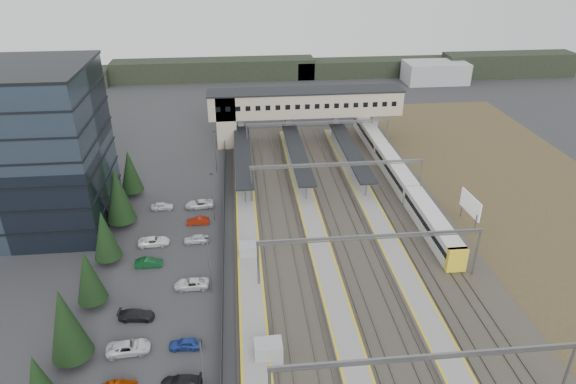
{
  "coord_description": "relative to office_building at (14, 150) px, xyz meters",
  "views": [
    {
      "loc": [
        -3.73,
        -60.19,
        40.59
      ],
      "look_at": [
        3.62,
        10.67,
        4.0
      ],
      "focal_mm": 32.0,
      "sensor_mm": 36.0,
      "label": 1
    }
  ],
  "objects": [
    {
      "name": "conifer_row",
      "position": [
        14.0,
        -15.86,
        -7.36
      ],
      "size": [
        4.42,
        49.82,
        9.5
      ],
      "color": "black",
      "rests_on": "ground"
    },
    {
      "name": "canopies",
      "position": [
        43.0,
        15.0,
        -8.27
      ],
      "size": [
        23.1,
        30.0,
        3.28
      ],
      "color": "black",
      "rests_on": "ground"
    },
    {
      "name": "ground",
      "position": [
        36.0,
        -12.0,
        -12.19
      ],
      "size": [
        220.0,
        220.0,
        0.0
      ],
      "primitive_type": "plane",
      "color": "#2B2B2D",
      "rests_on": "ground"
    },
    {
      "name": "footbridge",
      "position": [
        43.7,
        30.0,
        -4.26
      ],
      "size": [
        40.4,
        6.4,
        11.2
      ],
      "color": "#BBA993",
      "rests_on": "ground"
    },
    {
      "name": "rail_corridor",
      "position": [
        45.34,
        -7.0,
        -11.9
      ],
      "size": [
        34.0,
        90.0,
        0.92
      ],
      "color": "#322F27",
      "rests_on": "ground"
    },
    {
      "name": "scrub_east",
      "position": [
        81.0,
        -7.0,
        -12.16
      ],
      "size": [
        34.0,
        120.0,
        0.06
      ],
      "color": "#453C23",
      "rests_on": "ground"
    },
    {
      "name": "treeline_far",
      "position": [
        59.81,
        80.28,
        -9.24
      ],
      "size": [
        170.0,
        19.0,
        7.0
      ],
      "color": "black",
      "rests_on": "ground"
    },
    {
      "name": "car_park",
      "position": [
        22.6,
        -19.18,
        -11.59
      ],
      "size": [
        10.77,
        44.72,
        1.29
      ],
      "color": "silver",
      "rests_on": "ground"
    },
    {
      "name": "relay_cabin_far",
      "position": [
        32.95,
        -13.1,
        -11.02
      ],
      "size": [
        2.56,
        2.14,
        2.34
      ],
      "color": "#9FA2A5",
      "rests_on": "ground"
    },
    {
      "name": "office_building",
      "position": [
        0.0,
        0.0,
        0.0
      ],
      "size": [
        24.3,
        18.3,
        24.3
      ],
      "color": "#3A4A5B",
      "rests_on": "ground"
    },
    {
      "name": "fence",
      "position": [
        29.5,
        -7.0,
        -11.19
      ],
      "size": [
        0.08,
        90.0,
        2.0
      ],
      "color": "#26282B",
      "rests_on": "ground"
    },
    {
      "name": "train",
      "position": [
        60.0,
        8.56,
        -10.26
      ],
      "size": [
        2.71,
        56.5,
        3.4
      ],
      "color": "silver",
      "rests_on": "ground"
    },
    {
      "name": "relay_cabin_near",
      "position": [
        34.35,
        -32.13,
        -10.97
      ],
      "size": [
        2.98,
        2.22,
        2.44
      ],
      "color": "#9FA2A5",
      "rests_on": "ground"
    },
    {
      "name": "billboard",
      "position": [
        66.69,
        -7.5,
        -8.78
      ],
      "size": [
        0.55,
        5.98,
        5.08
      ],
      "color": "slate",
      "rests_on": "ground"
    },
    {
      "name": "gantries",
      "position": [
        48.0,
        -9.0,
        -6.2
      ],
      "size": [
        28.4,
        62.28,
        7.17
      ],
      "color": "slate",
      "rests_on": "ground"
    },
    {
      "name": "lampposts",
      "position": [
        28.0,
        -10.75,
        -7.86
      ],
      "size": [
        0.5,
        53.25,
        8.07
      ],
      "color": "slate",
      "rests_on": "ground"
    }
  ]
}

